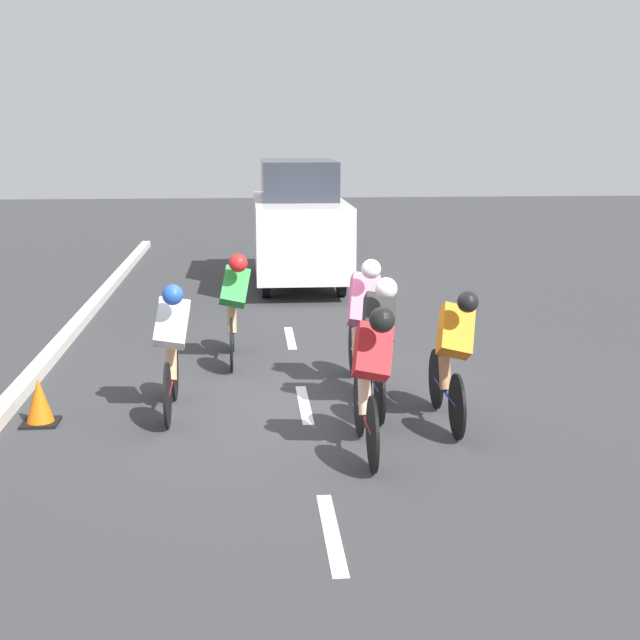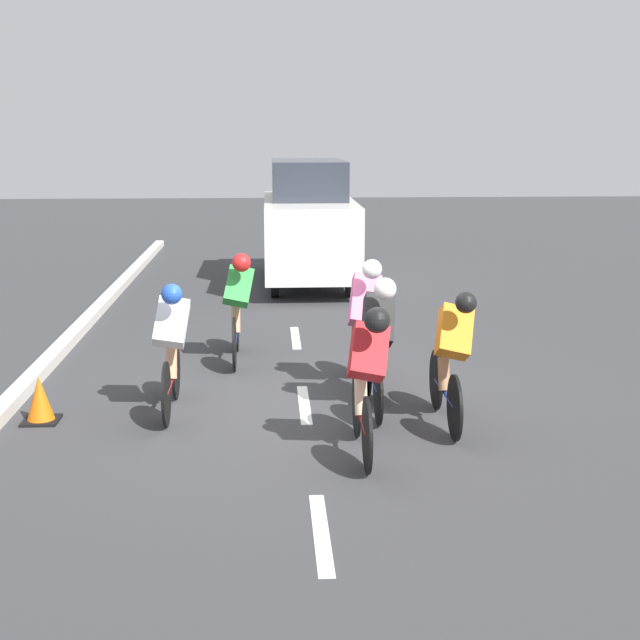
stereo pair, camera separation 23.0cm
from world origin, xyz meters
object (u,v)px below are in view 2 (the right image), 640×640
Objects in this scene: cyclist_white at (171,345)px; cyclist_orange at (451,354)px; traffic_cone at (40,400)px; cyclist_green at (238,304)px; cyclist_black at (377,340)px; cyclist_red at (367,376)px; support_car at (309,224)px; cyclist_pink at (363,320)px.

cyclist_orange is (-2.86, 0.57, -0.00)m from cyclist_white.
traffic_cone is at bearing 8.76° from cyclist_white.
cyclist_green is 1.03× the size of cyclist_black.
cyclist_red is 0.37× the size of support_car.
cyclist_pink is 1.03× the size of cyclist_orange.
cyclist_black is (0.69, -0.51, 0.04)m from cyclist_orange.
cyclist_black is at bearing -36.48° from cyclist_orange.
cyclist_red is 2.19m from cyclist_pink.
cyclist_green is at bearing -50.35° from cyclist_orange.
cyclist_pink is at bearing 92.40° from support_car.
cyclist_black reaches higher than cyclist_white.
traffic_cone is (3.26, -1.17, -0.53)m from cyclist_red.
cyclist_orange is at bearing 168.70° from cyclist_white.
cyclist_orange is 8.71m from support_car.
cyclist_black is (-0.05, 0.86, -0.03)m from cyclist_pink.
traffic_cone is (3.15, 8.27, -0.94)m from support_car.
cyclist_red is at bearing 84.78° from cyclist_pink.
cyclist_black is at bearing 93.47° from cyclist_pink.
support_car is (0.11, -9.44, 0.41)m from cyclist_red.
cyclist_orange is at bearing 175.06° from traffic_cone.
cyclist_black is (-2.16, 0.06, 0.04)m from cyclist_white.
cyclist_black reaches higher than traffic_cone.
cyclist_red is 0.98× the size of cyclist_pink.
cyclist_pink reaches higher than traffic_cone.
cyclist_orange is (-0.95, -0.80, -0.02)m from cyclist_red.
cyclist_red is 1.01× the size of cyclist_white.
cyclist_green is 1.99m from cyclist_pink.
cyclist_pink reaches higher than cyclist_orange.
cyclist_red is at bearing 90.64° from support_car.
cyclist_black is at bearing 92.52° from support_car.
traffic_cone is (3.51, 0.15, -0.56)m from cyclist_black.
support_car is (1.05, -8.64, 0.42)m from cyclist_orange.
cyclist_pink is (-0.20, -2.18, 0.05)m from cyclist_red.
cyclist_green is 6.07m from support_car.
cyclist_white is 3.34× the size of traffic_cone.
cyclist_white is at bearing -1.52° from cyclist_black.
cyclist_pink is 0.38× the size of support_car.
cyclist_pink is at bearing 138.42° from cyclist_green.
cyclist_black reaches higher than cyclist_orange.
cyclist_green is at bearing -130.19° from traffic_cone.
cyclist_white is at bearing 20.89° from cyclist_pink.
cyclist_black is 0.38× the size of support_car.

